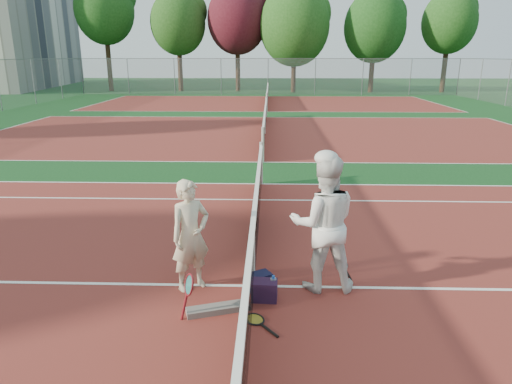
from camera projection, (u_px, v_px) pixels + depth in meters
ground at (253, 286)px, 6.58m from camera, size 130.00×130.00×0.00m
court_main at (253, 286)px, 6.58m from camera, size 23.77×10.97×0.01m
court_far_a at (265, 134)px, 19.51m from camera, size 23.77×10.97×0.01m
court_far_b at (267, 103)px, 32.44m from camera, size 23.77×10.97×0.01m
net_main at (253, 254)px, 6.43m from camera, size 0.10×10.98×1.02m
net_far_a at (265, 122)px, 19.36m from camera, size 0.10×10.98×1.02m
net_far_b at (267, 95)px, 32.29m from camera, size 0.10×10.98×1.02m
fence_back at (268, 77)px, 38.71m from camera, size 32.00×0.06×3.00m
apartment_block at (0, 13)px, 47.41m from camera, size 12.96×23.18×15.00m
player_a at (191, 235)px, 6.33m from camera, size 0.69×0.66×1.59m
player_b at (324, 224)px, 6.29m from camera, size 0.96×0.76×1.93m
racket_red at (189, 297)px, 5.71m from camera, size 0.29×0.32×0.59m
racket_black_held at (340, 270)px, 6.50m from camera, size 0.45×0.44×0.51m
racket_spare at (254, 319)px, 5.72m from camera, size 0.58×0.64×0.03m
sports_bag_navy at (259, 282)px, 6.44m from camera, size 0.39×0.36×0.26m
sports_bag_purple at (264, 290)px, 6.18m from camera, size 0.36×0.26×0.28m
net_cover_canvas at (218, 309)px, 5.91m from camera, size 0.84×0.43×0.09m
water_bottle at (273, 288)px, 6.21m from camera, size 0.09×0.09×0.30m
tree_back_0 at (104, 10)px, 41.53m from camera, size 5.36×5.36×10.32m
tree_back_1 at (178, 23)px, 41.46m from camera, size 5.00×5.00×8.97m
tree_back_maroon at (237, 19)px, 41.25m from camera, size 5.46×5.46×9.55m
tree_back_3 at (295, 25)px, 40.25m from camera, size 6.20×6.20×9.38m
tree_back_4 at (375, 27)px, 40.27m from camera, size 5.42×5.42×8.79m
tree_back_5 at (449, 22)px, 40.18m from camera, size 4.74×4.74×8.79m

